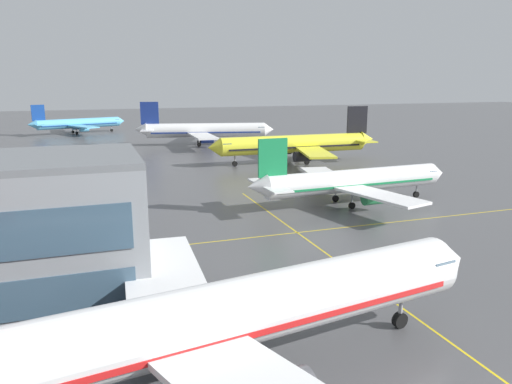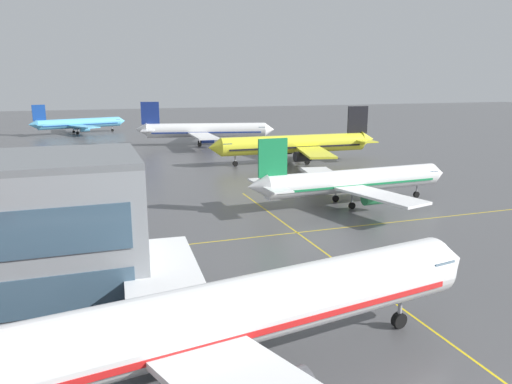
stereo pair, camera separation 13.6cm
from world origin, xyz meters
The scene contains 6 objects.
airliner_front_gate centered at (-16.74, 8.65, 4.40)m, with size 41.42×35.35×12.89m.
airliner_second_row centered at (13.15, 45.00, 3.56)m, with size 33.54×28.94×10.44m.
airliner_third_row centered at (20.12, 81.71, 4.19)m, with size 39.34×34.03×12.26m.
airliner_far_left_stand centered at (7.78, 117.77, 4.15)m, with size 38.79×32.97×12.15m.
airliner_far_right_stand centered at (-26.20, 161.14, 3.45)m, with size 31.91×27.24×10.11m.
taxiway_markings centered at (0.00, 16.47, 0.00)m, with size 133.12×81.28×0.01m.
Camera 2 is at (-23.23, -17.41, 18.32)m, focal length 34.35 mm.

